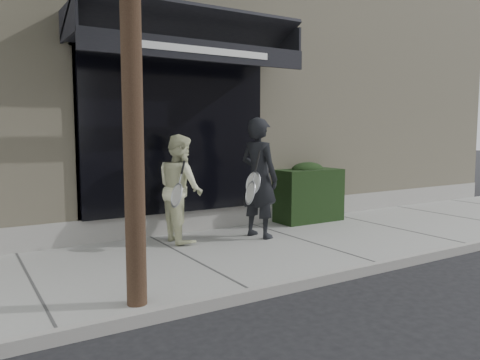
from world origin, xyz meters
TOP-DOWN VIEW (x-y plane):
  - ground at (0.00, 0.00)m, footprint 80.00×80.00m
  - sidewalk at (0.00, 0.00)m, footprint 20.00×3.00m
  - curb at (0.00, -1.55)m, footprint 20.00×0.10m
  - building_facade at (-0.01, 4.96)m, footprint 14.30×8.04m
  - hedge at (1.10, 1.25)m, footprint 1.30×0.70m
  - pedestrian_front at (-0.48, 0.56)m, footprint 0.78×0.85m
  - pedestrian_back at (-1.69, 0.96)m, footprint 0.66×0.93m

SIDE VIEW (x-z plane):
  - ground at x=0.00m, z-range 0.00..0.00m
  - sidewalk at x=0.00m, z-range 0.00..0.12m
  - curb at x=0.00m, z-range 0.00..0.14m
  - hedge at x=1.10m, z-range 0.09..1.23m
  - pedestrian_back at x=-1.69m, z-range 0.12..1.80m
  - pedestrian_front at x=-0.48m, z-range 0.12..2.06m
  - building_facade at x=-0.01m, z-range -0.08..5.56m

